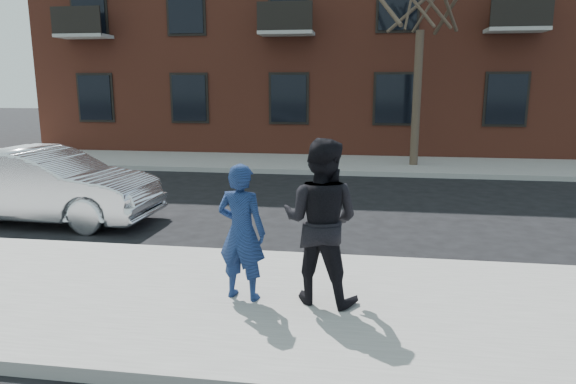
# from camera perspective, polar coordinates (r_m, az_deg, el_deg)

# --- Properties ---
(ground) EXTENTS (100.00, 100.00, 0.00)m
(ground) POSITION_cam_1_polar(r_m,az_deg,el_deg) (7.15, -16.62, -10.86)
(ground) COLOR black
(ground) RESTS_ON ground
(near_sidewalk) EXTENTS (50.00, 3.50, 0.15)m
(near_sidewalk) POSITION_cam_1_polar(r_m,az_deg,el_deg) (6.91, -17.54, -11.05)
(near_sidewalk) COLOR gray
(near_sidewalk) RESTS_ON ground
(near_curb) EXTENTS (50.00, 0.10, 0.15)m
(near_curb) POSITION_cam_1_polar(r_m,az_deg,el_deg) (8.45, -12.20, -6.51)
(near_curb) COLOR #999691
(near_curb) RESTS_ON ground
(far_sidewalk) EXTENTS (50.00, 3.50, 0.15)m
(far_sidewalk) POSITION_cam_1_polar(r_m,az_deg,el_deg) (17.63, -1.07, 3.28)
(far_sidewalk) COLOR gray
(far_sidewalk) RESTS_ON ground
(far_curb) EXTENTS (50.00, 0.10, 0.15)m
(far_curb) POSITION_cam_1_polar(r_m,az_deg,el_deg) (15.88, -2.16, 2.32)
(far_curb) COLOR #999691
(far_curb) RESTS_ON ground
(apartment_building) EXTENTS (24.30, 10.30, 12.30)m
(apartment_building) POSITION_cam_1_polar(r_m,az_deg,el_deg) (24.20, 6.70, 19.98)
(apartment_building) COLOR brown
(apartment_building) RESTS_ON ground
(silver_sedan) EXTENTS (4.53, 1.69, 1.48)m
(silver_sedan) POSITION_cam_1_polar(r_m,az_deg,el_deg) (11.25, -25.45, 0.66)
(silver_sedan) COLOR silver
(silver_sedan) RESTS_ON ground
(man_hoodie) EXTENTS (0.67, 0.55, 1.66)m
(man_hoodie) POSITION_cam_1_polar(r_m,az_deg,el_deg) (6.15, -5.19, -4.45)
(man_hoodie) COLOR navy
(man_hoodie) RESTS_ON near_sidewalk
(man_peacoat) EXTENTS (1.10, 0.95, 1.96)m
(man_peacoat) POSITION_cam_1_polar(r_m,az_deg,el_deg) (6.02, 3.65, -3.28)
(man_peacoat) COLOR black
(man_peacoat) RESTS_ON near_sidewalk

